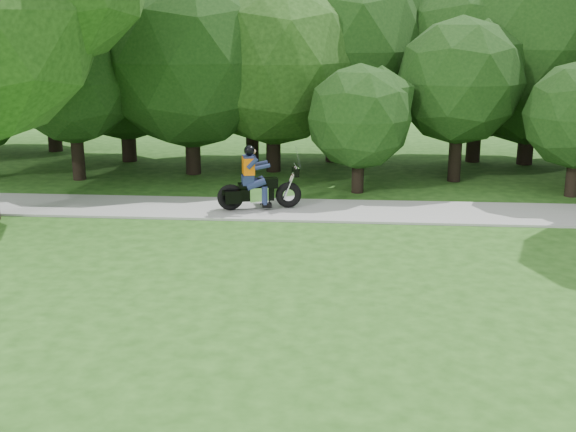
{
  "coord_description": "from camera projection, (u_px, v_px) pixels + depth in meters",
  "views": [
    {
      "loc": [
        -1.67,
        -10.08,
        4.8
      ],
      "look_at": [
        -2.77,
        3.78,
        1.01
      ],
      "focal_mm": 45.0,
      "sensor_mm": 36.0,
      "label": 1
    }
  ],
  "objects": [
    {
      "name": "walkway",
      "position": [
        408.0,
        212.0,
        18.52
      ],
      "size": [
        60.0,
        2.2,
        0.06
      ],
      "primitive_type": "cube",
      "color": "#A1A19C",
      "rests_on": "ground"
    },
    {
      "name": "ground",
      "position": [
        452.0,
        350.0,
        10.83
      ],
      "size": [
        100.0,
        100.0,
        0.0
      ],
      "primitive_type": "plane",
      "color": "#234D16",
      "rests_on": "ground"
    },
    {
      "name": "tree_line",
      "position": [
        417.0,
        57.0,
        23.65
      ],
      "size": [
        41.24,
        11.66,
        7.41
      ],
      "color": "black",
      "rests_on": "ground"
    },
    {
      "name": "touring_motorcycle",
      "position": [
        254.0,
        186.0,
        18.53
      ],
      "size": [
        2.18,
        1.04,
        1.68
      ],
      "rotation": [
        0.0,
        0.0,
        0.25
      ],
      "color": "black",
      "rests_on": "walkway"
    }
  ]
}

